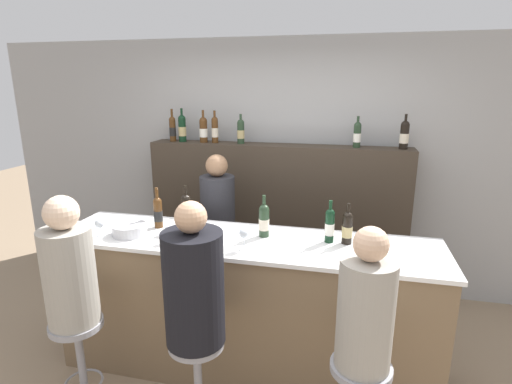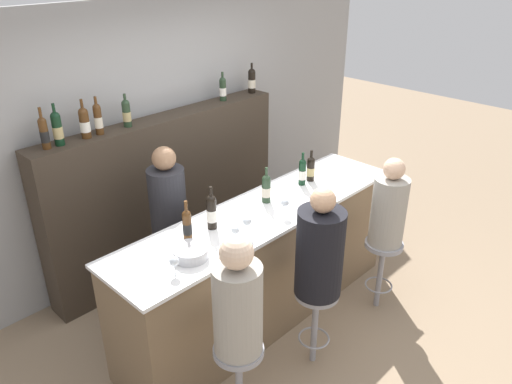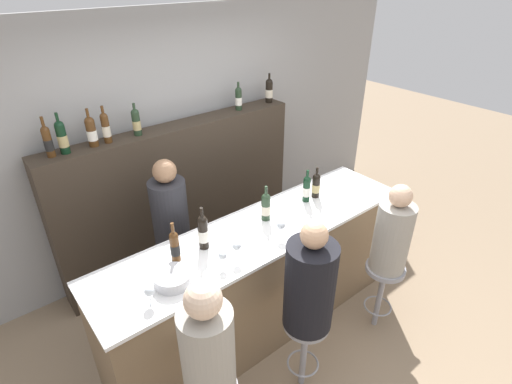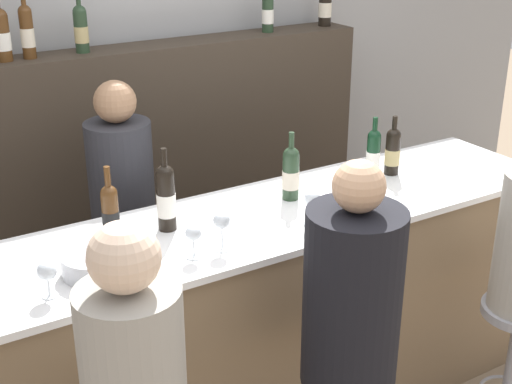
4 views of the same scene
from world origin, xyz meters
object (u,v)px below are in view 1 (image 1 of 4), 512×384
object	(u,v)px
wine_bottle_counter_1	(186,212)
guest_seated_middle	(194,284)
wine_bottle_backbar_2	(203,129)
wine_glass_2	(185,229)
wine_bottle_counter_2	(264,220)
wine_glass_1	(169,231)
wine_bottle_backbar_0	(173,129)
guest_seated_left	(69,269)
wine_bottle_backbar_6	(404,135)
wine_bottle_backbar_3	(215,129)
wine_bottle_backbar_4	(241,131)
wine_bottle_counter_3	(330,225)
bar_stool_left	(79,343)
wine_glass_0	(100,224)
wine_glass_3	(244,234)
bar_stool_middle	(197,363)
wine_bottle_counter_0	(158,212)
metal_bowl	(130,230)
guest_seated_right	(366,308)
wine_bottle_backbar_5	(357,134)
wine_bottle_counter_4	(347,227)
bartender	(219,243)
wine_bottle_backbar_1	(182,128)

from	to	relation	value
wine_bottle_counter_1	guest_seated_middle	bearing A→B (deg)	-64.83
wine_bottle_backbar_2	wine_glass_2	size ratio (longest dim) A/B	2.13
wine_bottle_counter_2	wine_glass_1	size ratio (longest dim) A/B	2.41
wine_bottle_backbar_0	wine_glass_2	size ratio (longest dim) A/B	2.17
wine_glass_2	guest_seated_left	bearing A→B (deg)	-139.47
wine_bottle_backbar_0	wine_bottle_backbar_6	distance (m)	2.29
wine_bottle_backbar_3	wine_bottle_backbar_4	bearing A→B (deg)	-0.00
wine_bottle_counter_3	bar_stool_left	bearing A→B (deg)	-153.74
wine_bottle_counter_1	wine_bottle_backbar_4	distance (m)	1.30
wine_glass_0	wine_glass_2	xyz separation A→B (m)	(0.67, 0.00, 0.02)
wine_glass_3	guest_seated_middle	xyz separation A→B (m)	(-0.17, -0.48, -0.13)
bar_stool_left	bar_stool_middle	size ratio (longest dim) A/B	1.00
wine_bottle_backbar_4	wine_glass_3	size ratio (longest dim) A/B	1.94
wine_bottle_backbar_0	wine_bottle_backbar_3	xyz separation A→B (m)	(0.46, 0.00, 0.00)
wine_bottle_counter_2	wine_bottle_backbar_4	size ratio (longest dim) A/B	1.06
wine_bottle_counter_0	wine_glass_1	distance (m)	0.35
wine_bottle_counter_0	wine_bottle_counter_1	world-z (taller)	wine_bottle_counter_1
metal_bowl	guest_seated_right	bearing A→B (deg)	-18.48
wine_bottle_counter_0	bar_stool_middle	xyz separation A→B (m)	(0.59, -0.75, -0.67)
wine_bottle_backbar_5	wine_bottle_backbar_0	bearing A→B (deg)	180.00
bar_stool_left	wine_glass_2	bearing A→B (deg)	40.53
bar_stool_middle	guest_seated_middle	distance (m)	0.52
wine_bottle_backbar_0	wine_bottle_counter_3	bearing A→B (deg)	-35.24
guest_seated_left	wine_glass_2	bearing A→B (deg)	40.53
wine_bottle_counter_4	wine_bottle_backbar_2	distance (m)	1.98
wine_glass_3	bartender	xyz separation A→B (m)	(-0.48, 0.88, -0.46)
wine_bottle_backbar_3	wine_glass_2	world-z (taller)	wine_bottle_backbar_3
wine_glass_0	wine_bottle_backbar_1	bearing A→B (deg)	88.67
wine_bottle_counter_4	wine_bottle_backbar_6	world-z (taller)	wine_bottle_backbar_6
wine_bottle_counter_4	metal_bowl	bearing A→B (deg)	-172.81
wine_glass_0	bar_stool_left	distance (m)	0.81
wine_bottle_backbar_3	bartender	xyz separation A→B (m)	(0.21, -0.59, -0.98)
guest_seated_middle	guest_seated_left	bearing A→B (deg)	180.00
bar_stool_left	bartender	bearing A→B (deg)	69.88
bartender	bar_stool_left	bearing A→B (deg)	-110.12
wine_bottle_counter_0	wine_bottle_backbar_2	xyz separation A→B (m)	(-0.06, 1.20, 0.50)
wine_bottle_counter_3	metal_bowl	world-z (taller)	wine_bottle_counter_3
wine_bottle_backbar_1	bar_stool_left	distance (m)	2.29
bar_stool_left	guest_seated_left	xyz separation A→B (m)	(0.00, 0.00, 0.53)
wine_bottle_backbar_6	bartender	bearing A→B (deg)	-159.90
wine_glass_1	guest_seated_left	world-z (taller)	guest_seated_left
wine_bottle_backbar_1	wine_glass_0	world-z (taller)	wine_bottle_backbar_1
wine_bottle_backbar_5	bartender	distance (m)	1.65
wine_bottle_counter_2	wine_glass_3	xyz separation A→B (m)	(-0.08, -0.27, -0.02)
wine_bottle_counter_4	bar_stool_middle	bearing A→B (deg)	-137.86
wine_bottle_backbar_1	wine_glass_1	distance (m)	1.65
wine_bottle_backbar_5	wine_bottle_backbar_6	distance (m)	0.42
wine_bottle_backbar_2	wine_bottle_backbar_1	bearing A→B (deg)	-180.00
wine_bottle_backbar_0	wine_bottle_backbar_2	bearing A→B (deg)	0.00
wine_bottle_backbar_1	guest_seated_middle	world-z (taller)	wine_bottle_backbar_1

